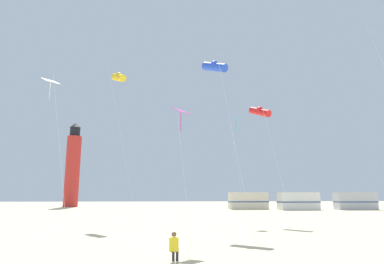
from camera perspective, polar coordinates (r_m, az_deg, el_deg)
kite_flyer_standing at (r=13.74m, az=-3.11°, el=-19.15°), size 0.39×0.54×1.16m
kite_diamond_cyan at (r=31.57m, az=7.67°, el=1.65°), size 1.32×1.32×9.91m
kite_tube_blue at (r=27.84m, az=3.97°, el=11.28°), size 3.72×3.81×13.72m
kite_tube_scarlet at (r=33.24m, az=11.74°, el=3.52°), size 3.47×3.73×11.34m
kite_diamond_magenta at (r=19.01m, az=-1.92°, el=2.93°), size 1.22×1.22×7.57m
kite_tube_gold at (r=33.79m, az=-12.64°, el=9.27°), size 3.25×3.56×14.70m
kite_diamond_white at (r=21.88m, az=-23.28°, el=7.20°), size 2.07×2.11×9.62m
lighthouse_distant at (r=70.00m, az=-20.03°, el=-5.70°), size 2.80×2.80×16.80m
rv_van_cream at (r=56.98m, az=9.73°, el=-11.71°), size 6.55×2.68×2.80m
rv_van_white at (r=56.74m, az=18.00°, el=-11.36°), size 6.61×2.87×2.80m
rv_van_silver at (r=61.14m, az=26.50°, el=-10.68°), size 6.50×2.52×2.80m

